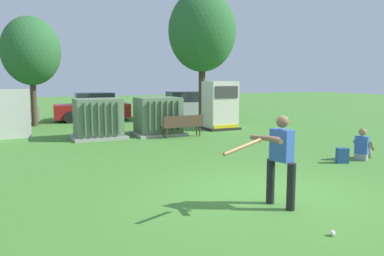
% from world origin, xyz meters
% --- Properties ---
extents(ground_plane, '(96.00, 96.00, 0.00)m').
position_xyz_m(ground_plane, '(0.00, 0.00, 0.00)').
color(ground_plane, '#478433').
extents(transformer_west, '(2.10, 1.70, 1.62)m').
position_xyz_m(transformer_west, '(-1.66, 9.11, 0.79)').
color(transformer_west, '#9E9B93').
rests_on(transformer_west, ground).
extents(transformer_mid_west, '(2.10, 1.70, 1.62)m').
position_xyz_m(transformer_mid_west, '(0.86, 8.96, 0.79)').
color(transformer_mid_west, '#9E9B93').
rests_on(transformer_mid_west, ground).
extents(generator_enclosure, '(1.60, 1.40, 2.30)m').
position_xyz_m(generator_enclosure, '(4.23, 9.49, 1.14)').
color(generator_enclosure, '#262626').
rests_on(generator_enclosure, ground).
extents(park_bench, '(1.81, 0.44, 0.92)m').
position_xyz_m(park_bench, '(1.57, 7.92, 0.54)').
color(park_bench, '#4C3828').
rests_on(park_bench, ground).
extents(batter, '(1.61, 0.76, 1.74)m').
position_xyz_m(batter, '(-0.28, -0.71, 0.98)').
color(batter, black).
rests_on(batter, ground).
extents(sports_ball, '(0.09, 0.09, 0.09)m').
position_xyz_m(sports_ball, '(-0.35, -2.13, 0.04)').
color(sports_ball, white).
rests_on(sports_ball, ground).
extents(seated_spectator, '(0.79, 0.67, 0.96)m').
position_xyz_m(seated_spectator, '(4.68, 1.62, 0.38)').
color(seated_spectator, gray).
rests_on(seated_spectator, ground).
extents(backpack, '(0.37, 0.34, 0.44)m').
position_xyz_m(backpack, '(3.76, 1.53, 0.21)').
color(backpack, '#264C8C').
rests_on(backpack, ground).
extents(tree_left, '(2.89, 2.89, 5.53)m').
position_xyz_m(tree_left, '(-3.81, 14.63, 3.79)').
color(tree_left, '#4C3828').
rests_on(tree_left, ground).
extents(tree_center_left, '(3.90, 3.90, 7.46)m').
position_xyz_m(tree_center_left, '(5.31, 13.59, 5.12)').
color(tree_center_left, '#4C3828').
rests_on(tree_center_left, ground).
extents(parked_car_left_of_center, '(4.30, 2.13, 1.62)m').
position_xyz_m(parked_car_left_of_center, '(-0.63, 15.83, 0.75)').
color(parked_car_left_of_center, maroon).
rests_on(parked_car_left_of_center, ground).
extents(parked_car_right_of_center, '(4.34, 2.21, 1.62)m').
position_xyz_m(parked_car_right_of_center, '(4.96, 15.51, 0.75)').
color(parked_car_right_of_center, '#B2B2B7').
rests_on(parked_car_right_of_center, ground).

